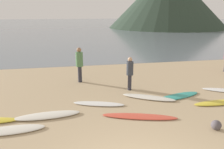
# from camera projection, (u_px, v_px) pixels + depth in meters

# --- Properties ---
(ground_plane) EXTENTS (120.00, 120.00, 0.20)m
(ground_plane) POSITION_uv_depth(u_px,v_px,m) (91.00, 72.00, 14.17)
(ground_plane) COLOR tan
(ground_plane) RESTS_ON ground
(ocean_water) EXTENTS (140.00, 100.00, 0.01)m
(ocean_water) POSITION_uv_depth(u_px,v_px,m) (70.00, 25.00, 62.75)
(ocean_water) COLOR slate
(ocean_water) RESTS_ON ground
(surfboard_1) EXTENTS (2.14, 0.69, 0.08)m
(surfboard_1) POSITION_uv_depth(u_px,v_px,m) (9.00, 130.00, 7.02)
(surfboard_1) COLOR silver
(surfboard_1) RESTS_ON ground
(surfboard_2) EXTENTS (2.28, 0.74, 0.10)m
(surfboard_2) POSITION_uv_depth(u_px,v_px,m) (48.00, 115.00, 8.00)
(surfboard_2) COLOR silver
(surfboard_2) RESTS_ON ground
(surfboard_3) EXTENTS (2.10, 1.09, 0.07)m
(surfboard_3) POSITION_uv_depth(u_px,v_px,m) (99.00, 104.00, 9.04)
(surfboard_3) COLOR white
(surfboard_3) RESTS_ON ground
(surfboard_4) EXTENTS (2.64, 1.24, 0.06)m
(surfboard_4) POSITION_uv_depth(u_px,v_px,m) (140.00, 116.00, 7.96)
(surfboard_4) COLOR #D84C38
(surfboard_4) RESTS_ON ground
(surfboard_5) EXTENTS (2.22, 1.60, 0.09)m
(surfboard_5) POSITION_uv_depth(u_px,v_px,m) (149.00, 97.00, 9.69)
(surfboard_5) COLOR silver
(surfboard_5) RESTS_ON ground
(surfboard_6) EXTENTS (2.26, 1.15, 0.06)m
(surfboard_6) POSITION_uv_depth(u_px,v_px,m) (178.00, 96.00, 9.86)
(surfboard_6) COLOR teal
(surfboard_6) RESTS_ON ground
(surfboard_7) EXTENTS (2.40, 0.55, 0.07)m
(surfboard_7) POSITION_uv_depth(u_px,v_px,m) (221.00, 102.00, 9.18)
(surfboard_7) COLOR yellow
(surfboard_7) RESTS_ON ground
(person_0) EXTENTS (0.32, 0.32, 1.57)m
(person_0) POSITION_uv_depth(u_px,v_px,m) (130.00, 71.00, 10.49)
(person_0) COLOR #2D2D38
(person_0) RESTS_ON ground
(person_1) EXTENTS (0.37, 0.37, 1.81)m
(person_1) POSITION_uv_depth(u_px,v_px,m) (79.00, 62.00, 11.67)
(person_1) COLOR #2D2D38
(person_1) RESTS_ON ground
(beach_rock_far) EXTENTS (0.31, 0.31, 0.31)m
(beach_rock_far) POSITION_uv_depth(u_px,v_px,m) (216.00, 125.00, 7.09)
(beach_rock_far) COLOR #534C51
(beach_rock_far) RESTS_ON ground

